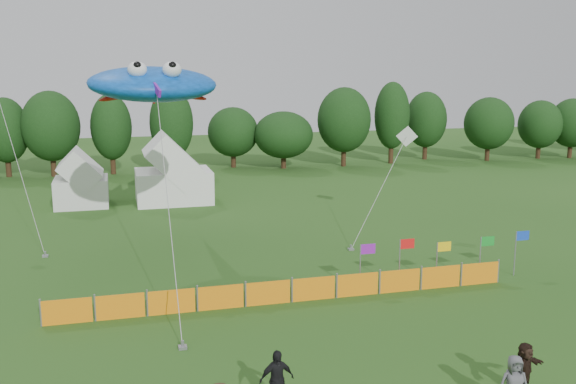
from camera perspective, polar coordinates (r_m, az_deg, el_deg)
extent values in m
cylinder|color=#382314|center=(64.22, -23.61, 2.30)|extent=(0.50, 0.50, 2.38)
ellipsoid|color=black|center=(63.88, -23.82, 5.05)|extent=(4.09, 4.09, 5.35)
cylinder|color=#382314|center=(62.92, -20.14, 2.48)|extent=(0.50, 0.50, 2.57)
ellipsoid|color=black|center=(62.56, -20.34, 5.52)|extent=(5.20, 5.20, 5.79)
cylinder|color=#382314|center=(62.61, -15.30, 2.67)|extent=(0.50, 0.50, 2.46)
ellipsoid|color=black|center=(62.26, -15.45, 5.60)|extent=(3.78, 3.78, 5.55)
cylinder|color=#382314|center=(61.43, -10.21, 2.82)|extent=(0.50, 0.50, 2.66)
ellipsoid|color=black|center=(61.05, -10.32, 6.06)|extent=(4.05, 4.05, 5.99)
cylinder|color=#382314|center=(64.86, -4.88, 3.07)|extent=(0.50, 0.50, 1.98)
ellipsoid|color=black|center=(64.56, -4.91, 5.34)|extent=(5.06, 5.06, 4.46)
cylinder|color=#382314|center=(63.98, -0.40, 2.94)|extent=(0.50, 0.50, 1.86)
ellipsoid|color=black|center=(63.69, -0.40, 5.11)|extent=(5.86, 5.86, 4.18)
cylinder|color=#382314|center=(65.62, 4.96, 3.44)|extent=(0.50, 0.50, 2.62)
ellipsoid|color=black|center=(65.27, 5.01, 6.41)|extent=(5.41, 5.41, 5.89)
cylinder|color=#382314|center=(68.24, 9.14, 3.69)|extent=(0.50, 0.50, 2.78)
ellipsoid|color=black|center=(67.90, 9.23, 6.74)|extent=(3.67, 3.67, 6.26)
cylinder|color=#382314|center=(72.07, 12.07, 3.82)|extent=(0.50, 0.50, 2.42)
ellipsoid|color=black|center=(71.77, 12.17, 6.32)|extent=(4.46, 4.46, 5.44)
cylinder|color=#382314|center=(72.70, 17.30, 3.56)|extent=(0.50, 0.50, 2.24)
ellipsoid|color=black|center=(72.41, 17.43, 5.85)|extent=(5.26, 5.26, 5.03)
cylinder|color=#382314|center=(76.34, 21.36, 3.58)|extent=(0.50, 0.50, 2.10)
ellipsoid|color=black|center=(76.07, 21.50, 5.63)|extent=(4.74, 4.74, 4.73)
cylinder|color=#382314|center=(78.26, 23.78, 3.58)|extent=(0.50, 0.50, 2.16)
ellipsoid|color=black|center=(78.00, 23.94, 5.64)|extent=(4.88, 4.88, 4.87)
cube|color=silver|center=(48.66, -17.86, 0.02)|extent=(3.70, 3.70, 2.04)
cube|color=white|center=(48.34, -10.13, 0.52)|extent=(5.44, 4.35, 2.39)
cube|color=orange|center=(26.62, -19.06, -10.01)|extent=(1.90, 0.06, 1.00)
cube|color=orange|center=(26.54, -14.69, -9.83)|extent=(1.90, 0.06, 1.00)
cube|color=orange|center=(26.60, -10.32, -9.59)|extent=(1.90, 0.06, 1.00)
cube|color=orange|center=(26.82, -6.01, -9.30)|extent=(1.90, 0.06, 1.00)
cube|color=orange|center=(27.18, -1.79, -8.97)|extent=(1.90, 0.06, 1.00)
cube|color=orange|center=(27.68, 2.28, -8.60)|extent=(1.90, 0.06, 1.00)
cube|color=orange|center=(28.32, 6.19, -8.20)|extent=(1.90, 0.06, 1.00)
cube|color=orange|center=(29.07, 9.90, -7.79)|extent=(1.90, 0.06, 1.00)
cube|color=orange|center=(29.95, 13.40, -7.37)|extent=(1.90, 0.06, 1.00)
cube|color=orange|center=(30.92, 16.68, -6.96)|extent=(1.90, 0.06, 1.00)
cylinder|color=gray|center=(28.61, 6.42, -6.77)|extent=(0.06, 0.06, 2.17)
cube|color=purple|center=(28.49, 7.12, -5.05)|extent=(0.70, 0.02, 0.45)
cylinder|color=gray|center=(29.59, 9.88, -6.24)|extent=(0.06, 0.06, 2.20)
cube|color=red|center=(29.49, 10.55, -4.55)|extent=(0.70, 0.02, 0.45)
cylinder|color=gray|center=(30.72, 13.07, -6.06)|extent=(0.06, 0.06, 1.85)
cube|color=yellow|center=(30.69, 13.71, -4.74)|extent=(0.70, 0.02, 0.45)
cylinder|color=gray|center=(31.32, 16.69, -5.70)|extent=(0.06, 0.06, 2.08)
cube|color=#148C26|center=(31.29, 17.32, -4.20)|extent=(0.70, 0.02, 0.45)
cylinder|color=gray|center=(32.54, 19.53, -5.18)|extent=(0.06, 0.06, 2.16)
cube|color=blue|center=(32.52, 20.13, -3.67)|extent=(0.70, 0.02, 0.45)
imported|color=black|center=(19.28, -1.02, -16.34)|extent=(1.10, 0.56, 1.79)
imported|color=black|center=(21.30, 20.29, -14.52)|extent=(1.59, 1.12, 1.65)
ellipsoid|color=blue|center=(33.62, -11.87, 9.38)|extent=(7.70, 6.59, 2.31)
sphere|color=white|center=(32.14, -13.26, 10.55)|extent=(0.93, 0.93, 0.93)
sphere|color=white|center=(32.25, -10.27, 10.66)|extent=(0.93, 0.93, 0.93)
ellipsoid|color=red|center=(33.80, -14.87, 8.23)|extent=(1.94, 0.85, 0.30)
ellipsoid|color=red|center=(34.01, -8.86, 8.47)|extent=(1.94, 0.85, 0.30)
cube|color=purple|center=(31.10, -11.57, 8.89)|extent=(0.37, 0.96, 0.70)
cylinder|color=#A5A5A5|center=(27.02, -10.64, -0.80)|extent=(0.10, 9.94, 8.71)
cube|color=gray|center=(23.60, -9.35, -13.46)|extent=(0.30, 0.30, 0.10)
cube|color=white|center=(39.62, 10.53, 4.89)|extent=(1.30, 0.36, 1.30)
cylinder|color=#A5A5A5|center=(37.29, 8.21, 0.15)|extent=(4.98, 3.84, 5.75)
cube|color=gray|center=(35.31, 5.61, -5.09)|extent=(0.30, 0.30, 0.10)
cylinder|color=#A5A5A5|center=(38.81, -23.33, 3.89)|extent=(3.42, 7.00, 11.23)
cube|color=gray|center=(36.24, -20.76, -5.34)|extent=(0.30, 0.30, 0.10)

